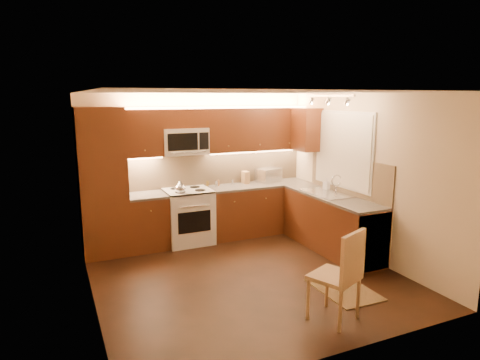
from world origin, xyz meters
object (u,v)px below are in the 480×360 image
kettle (180,187)px  soap_bottle (326,184)px  knife_block (245,177)px  sink (327,189)px  toaster_oven (268,175)px  stove (188,216)px  dining_chair (334,274)px  microwave (184,141)px

kettle → soap_bottle: size_ratio=1.02×
kettle → knife_block: size_ratio=0.93×
sink → toaster_oven: toaster_oven is taller
stove → dining_chair: 3.18m
microwave → sink: 2.48m
microwave → soap_bottle: microwave is taller
kettle → knife_block: bearing=0.1°
stove → sink: bearing=-29.4°
sink → kettle: size_ratio=4.24×
dining_chair → knife_block: bearing=58.7°
kettle → knife_block: 1.38m
toaster_oven → dining_chair: size_ratio=0.40×
sink → soap_bottle: 0.29m
microwave → knife_block: bearing=2.3°
knife_block → dining_chair: knife_block is taller
microwave → dining_chair: size_ratio=0.72×
kettle → toaster_oven: size_ratio=0.48×
microwave → soap_bottle: (2.16, -1.02, -0.72)m
knife_block → stove: bearing=-171.6°
stove → soap_bottle: soap_bottle is taller
sink → kettle: (-2.19, 0.94, 0.05)m
microwave → knife_block: 1.35m
microwave → sink: bearing=-32.2°
knife_block → microwave: bearing=-178.2°
microwave → dining_chair: microwave is taller
toaster_oven → knife_block: size_ratio=1.92×
stove → sink: 2.35m
kettle → dining_chair: bearing=-88.5°
stove → toaster_oven: (1.59, 0.14, 0.57)m
soap_bottle → dining_chair: bearing=-141.3°
microwave → sink: size_ratio=0.88×
soap_bottle → dining_chair: size_ratio=0.19×
stove → sink: (2.00, -1.12, 0.52)m
kettle → soap_bottle: kettle is taller
stove → microwave: size_ratio=1.21×
stove → knife_block: knife_block is taller
stove → knife_block: (1.15, 0.18, 0.55)m
kettle → toaster_oven: (1.78, 0.32, 0.00)m
kettle → dining_chair: (0.88, -2.91, -0.50)m
stove → kettle: 0.62m
microwave → toaster_oven: 1.73m
toaster_oven → dining_chair: bearing=-120.2°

